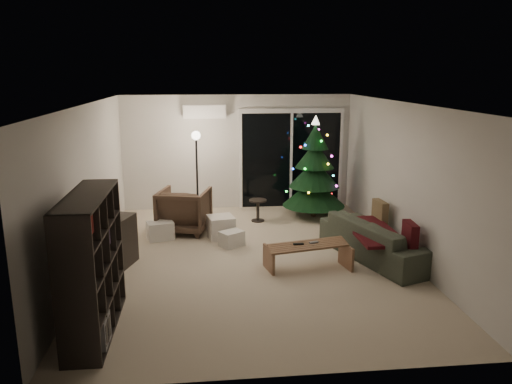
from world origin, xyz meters
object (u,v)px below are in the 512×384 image
christmas_tree (315,167)px  armchair (184,210)px  bookshelf (74,265)px  media_cabinet (105,248)px  sofa (378,239)px  coffee_table (308,257)px

christmas_tree → armchair: bearing=-164.0°
bookshelf → christmas_tree: bearing=42.5°
bookshelf → media_cabinet: bearing=83.0°
bookshelf → media_cabinet: 1.81m
sofa → coffee_table: 1.29m
bookshelf → coffee_table: bearing=20.3°
media_cabinet → christmas_tree: christmas_tree is taller
armchair → sofa: size_ratio=0.42×
media_cabinet → christmas_tree: size_ratio=0.60×
armchair → christmas_tree: bearing=-149.8°
bookshelf → media_cabinet: bookshelf is taller
media_cabinet → coffee_table: (3.07, -0.18, -0.19)m
bookshelf → coffee_table: (3.07, 1.58, -0.62)m
bookshelf → armchair: (1.12, 3.67, -0.41)m
bookshelf → sofa: size_ratio=0.75×
bookshelf → sofa: bearing=17.2°
sofa → coffee_table: size_ratio=1.72×
media_cabinet → sofa: size_ratio=0.58×
bookshelf → media_cabinet: (0.00, 1.76, -0.43)m
bookshelf → coffee_table: bookshelf is taller
armchair → christmas_tree: size_ratio=0.44×
armchair → sofa: bearing=165.6°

